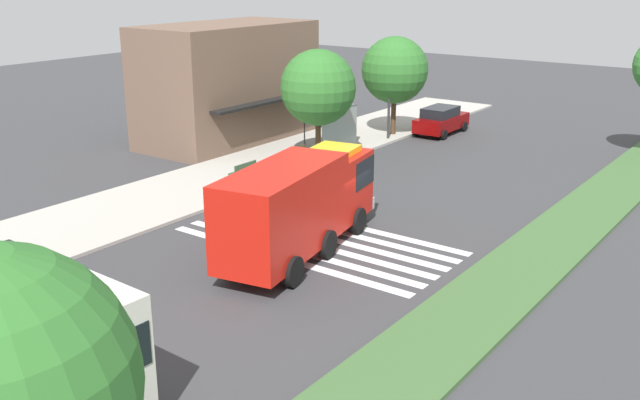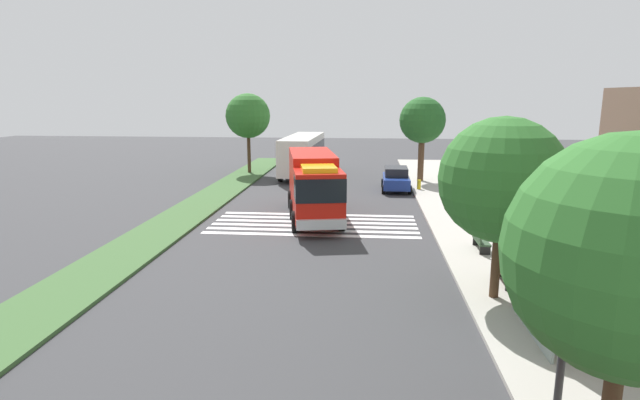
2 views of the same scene
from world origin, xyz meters
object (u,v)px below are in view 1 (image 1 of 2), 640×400
bus_stop_shelter (335,120)px  sidewalk_tree_center (395,70)px  street_lamp (390,85)px  parked_car_mid (441,120)px  sidewalk_tree_west (318,88)px  bench_west_of_shelter (243,171)px  fire_truck (302,200)px  bench_near_shelter (294,155)px

bus_stop_shelter → sidewalk_tree_center: (5.49, -0.73, 2.36)m
bus_stop_shelter → street_lamp: (4.21, -1.13, 1.63)m
parked_car_mid → sidewalk_tree_west: size_ratio=0.75×
parked_car_mid → sidewalk_tree_west: 11.29m
parked_car_mid → bench_west_of_shelter: size_ratio=2.87×
bench_west_of_shelter → bus_stop_shelter: bearing=0.3°
bus_stop_shelter → sidewalk_tree_center: sidewalk_tree_center is taller
fire_truck → bus_stop_shelter: fire_truck is taller
fire_truck → bus_stop_shelter: bearing=19.8°
parked_car_mid → bench_near_shelter: (-11.88, 2.90, -0.33)m
fire_truck → bench_west_of_shelter: fire_truck is taller
bench_near_shelter → sidewalk_tree_west: 3.90m
sidewalk_tree_center → street_lamp: bearing=-162.6°
fire_truck → bus_stop_shelter: (13.75, 8.10, -0.16)m
bench_west_of_shelter → sidewalk_tree_center: bearing=-2.9°
bus_stop_shelter → sidewalk_tree_west: 3.63m
parked_car_mid → bus_stop_shelter: size_ratio=1.31×
bench_west_of_shelter → sidewalk_tree_west: 6.58m
bus_stop_shelter → sidewalk_tree_center: bearing=-7.6°
fire_truck → parked_car_mid: fire_truck is taller
fire_truck → bench_near_shelter: (9.75, 8.06, -1.45)m
sidewalk_tree_west → sidewalk_tree_center: 8.18m
street_lamp → sidewalk_tree_center: (1.27, 0.40, 0.74)m
sidewalk_tree_center → sidewalk_tree_west: bearing=180.0°
bus_stop_shelter → street_lamp: bearing=-15.1°
fire_truck → bench_west_of_shelter: (5.60, 8.06, -1.45)m
fire_truck → bus_stop_shelter: size_ratio=2.70×
parked_car_mid → bench_west_of_shelter: (-16.03, 2.90, -0.33)m
bench_west_of_shelter → sidewalk_tree_center: sidewalk_tree_center is taller
parked_car_mid → bench_near_shelter: size_ratio=2.87×
parked_car_mid → sidewalk_tree_center: bearing=136.7°
bus_stop_shelter → parked_car_mid: bearing=-20.4°
fire_truck → sidewalk_tree_center: 20.71m
fire_truck → sidewalk_tree_center: (19.24, 7.36, 2.21)m
bus_stop_shelter → bench_west_of_shelter: bearing=-179.7°
bench_near_shelter → street_lamp: bearing=-7.6°
sidewalk_tree_west → parked_car_mid: bearing=-11.8°
bench_near_shelter → sidewalk_tree_center: (9.49, -0.70, 3.66)m
street_lamp → bus_stop_shelter: bearing=164.9°
parked_car_mid → bench_near_shelter: parked_car_mid is taller
street_lamp → sidewalk_tree_west: bearing=176.7°
sidewalk_tree_west → street_lamp: bearing=-3.3°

